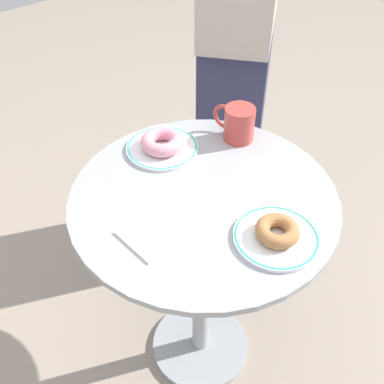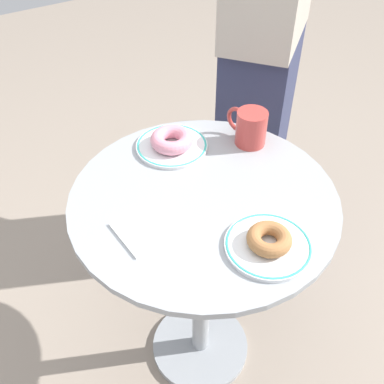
# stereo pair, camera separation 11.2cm
# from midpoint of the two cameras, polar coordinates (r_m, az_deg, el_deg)

# --- Properties ---
(ground_plane) EXTENTS (7.00, 7.00, 0.02)m
(ground_plane) POSITION_cam_midpoint_polar(r_m,az_deg,el_deg) (1.74, 2.96, -19.20)
(ground_plane) COLOR gray
(cafe_table) EXTENTS (0.68, 0.68, 0.75)m
(cafe_table) POSITION_cam_midpoint_polar(r_m,az_deg,el_deg) (1.29, 3.80, -7.98)
(cafe_table) COLOR #999EA3
(cafe_table) RESTS_ON ground
(plate_left) EXTENTS (0.20, 0.20, 0.01)m
(plate_left) POSITION_cam_midpoint_polar(r_m,az_deg,el_deg) (1.27, -0.05, 5.76)
(plate_left) COLOR white
(plate_left) RESTS_ON cafe_table
(plate_right) EXTENTS (0.19, 0.19, 0.01)m
(plate_right) POSITION_cam_midpoint_polar(r_m,az_deg,el_deg) (1.03, 12.67, -6.77)
(plate_right) COLOR white
(plate_right) RESTS_ON cafe_table
(donut_pink_frosted) EXTENTS (0.16, 0.16, 0.04)m
(donut_pink_frosted) POSITION_cam_midpoint_polar(r_m,az_deg,el_deg) (1.25, -0.03, 6.51)
(donut_pink_frosted) COLOR pink
(donut_pink_frosted) RESTS_ON plate_left
(donut_cinnamon) EXTENTS (0.13, 0.13, 0.03)m
(donut_cinnamon) POSITION_cam_midpoint_polar(r_m,az_deg,el_deg) (1.01, 12.86, -5.96)
(donut_cinnamon) COLOR #A36B3D
(donut_cinnamon) RESTS_ON plate_right
(paper_napkin) EXTENTS (0.13, 0.11, 0.01)m
(paper_napkin) POSITION_cam_midpoint_polar(r_m,az_deg,el_deg) (1.04, -3.29, -5.07)
(paper_napkin) COLOR white
(paper_napkin) RESTS_ON cafe_table
(coffee_mug) EXTENTS (0.13, 0.09, 0.10)m
(coffee_mug) POSITION_cam_midpoint_polar(r_m,az_deg,el_deg) (1.29, 9.83, 7.94)
(coffee_mug) COLOR #B73D38
(coffee_mug) RESTS_ON cafe_table
(person_figure) EXTENTS (0.42, 0.44, 1.72)m
(person_figure) POSITION_cam_midpoint_polar(r_m,az_deg,el_deg) (1.59, 11.08, 17.16)
(person_figure) COLOR #2D3351
(person_figure) RESTS_ON ground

